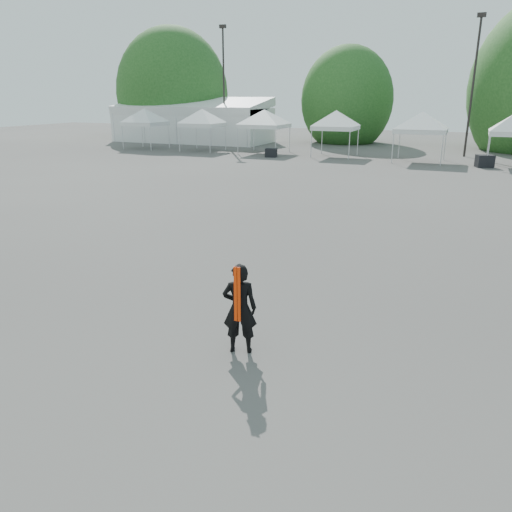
% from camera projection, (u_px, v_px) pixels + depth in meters
% --- Properties ---
extents(ground, '(120.00, 120.00, 0.00)m').
position_uv_depth(ground, '(267.00, 313.00, 10.43)').
color(ground, '#474442').
rests_on(ground, ground).
extents(marquee, '(15.00, 6.25, 4.23)m').
position_uv_depth(marquee, '(192.00, 121.00, 48.70)').
color(marquee, white).
rests_on(marquee, ground).
extents(light_pole_west, '(0.60, 0.25, 10.30)m').
position_uv_depth(light_pole_west, '(224.00, 79.00, 45.16)').
color(light_pole_west, black).
rests_on(light_pole_west, ground).
extents(light_pole_east, '(0.60, 0.25, 9.80)m').
position_uv_depth(light_pole_east, '(474.00, 78.00, 35.62)').
color(light_pole_east, black).
rests_on(light_pole_east, ground).
extents(tree_far_w, '(4.80, 4.80, 7.30)m').
position_uv_depth(tree_far_w, '(173.00, 94.00, 52.04)').
color(tree_far_w, '#382314').
rests_on(tree_far_w, ground).
extents(tree_mid_w, '(4.16, 4.16, 6.33)m').
position_uv_depth(tree_mid_w, '(347.00, 100.00, 47.23)').
color(tree_mid_w, '#382314').
rests_on(tree_mid_w, ground).
extents(tent_a, '(4.21, 4.21, 3.88)m').
position_uv_depth(tent_a, '(144.00, 112.00, 41.97)').
color(tent_a, silver).
rests_on(tent_a, ground).
extents(tent_b, '(4.22, 4.22, 3.88)m').
position_uv_depth(tent_b, '(202.00, 112.00, 40.31)').
color(tent_b, silver).
rests_on(tent_b, ground).
extents(tent_c, '(4.73, 4.73, 3.88)m').
position_uv_depth(tent_c, '(264.00, 113.00, 38.80)').
color(tent_c, silver).
rests_on(tent_c, ground).
extents(tent_d, '(4.26, 4.26, 3.88)m').
position_uv_depth(tent_d, '(336.00, 114.00, 36.46)').
color(tent_d, silver).
rests_on(tent_d, ground).
extents(tent_e, '(4.69, 4.69, 3.88)m').
position_uv_depth(tent_e, '(422.00, 116.00, 33.43)').
color(tent_e, silver).
rests_on(tent_e, ground).
extents(man, '(0.69, 0.57, 1.64)m').
position_uv_depth(man, '(240.00, 308.00, 8.63)').
color(man, black).
rests_on(man, ground).
extents(crate_west, '(0.89, 0.74, 0.63)m').
position_uv_depth(crate_west, '(271.00, 153.00, 36.86)').
color(crate_west, black).
rests_on(crate_west, ground).
extents(crate_mid, '(1.21, 1.07, 0.78)m').
position_uv_depth(crate_mid, '(485.00, 161.00, 31.53)').
color(crate_mid, black).
rests_on(crate_mid, ground).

